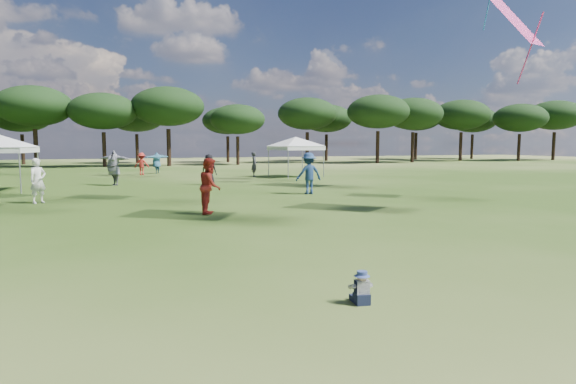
% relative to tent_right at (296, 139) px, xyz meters
% --- Properties ---
extents(tree_line, '(108.78, 17.63, 7.77)m').
position_rel_tent_right_xyz_m(tree_line, '(-6.64, 21.82, 2.96)').
color(tree_line, black).
rests_on(tree_line, ground).
extents(tent_right, '(5.58, 5.58, 2.89)m').
position_rel_tent_right_xyz_m(tent_right, '(0.00, 0.00, 0.00)').
color(tent_right, gray).
rests_on(tent_right, ground).
extents(toddler, '(0.32, 0.35, 0.45)m').
position_rel_tent_right_xyz_m(toddler, '(-8.38, -23.46, -2.26)').
color(toddler, black).
rests_on(toddler, ground).
extents(festival_crowd, '(23.78, 22.49, 1.92)m').
position_rel_tent_right_xyz_m(festival_crowd, '(-12.86, -2.99, -1.62)').
color(festival_crowd, navy).
rests_on(festival_crowd, ground).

